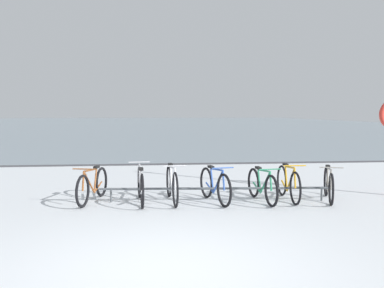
{
  "coord_description": "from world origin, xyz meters",
  "views": [
    {
      "loc": [
        -0.19,
        -4.84,
        1.89
      ],
      "look_at": [
        1.02,
        6.89,
        0.97
      ],
      "focal_mm": 38.86,
      "sensor_mm": 36.0,
      "label": 1
    }
  ],
  "objects_px": {
    "bicycle_2": "(172,184)",
    "bicycle_6": "(329,184)",
    "bicycle_3": "(215,185)",
    "bicycle_5": "(288,183)",
    "bicycle_4": "(262,186)",
    "bicycle_0": "(93,185)",
    "bicycle_1": "(141,185)"
  },
  "relations": [
    {
      "from": "bicycle_2",
      "to": "bicycle_6",
      "type": "xyz_separation_m",
      "value": [
        3.32,
        -0.2,
        -0.03
      ]
    },
    {
      "from": "bicycle_2",
      "to": "bicycle_3",
      "type": "distance_m",
      "value": 0.9
    },
    {
      "from": "bicycle_6",
      "to": "bicycle_5",
      "type": "bearing_deg",
      "value": 171.79
    },
    {
      "from": "bicycle_4",
      "to": "bicycle_2",
      "type": "bearing_deg",
      "value": 174.66
    },
    {
      "from": "bicycle_0",
      "to": "bicycle_3",
      "type": "relative_size",
      "value": 1.07
    },
    {
      "from": "bicycle_6",
      "to": "bicycle_0",
      "type": "bearing_deg",
      "value": 175.48
    },
    {
      "from": "bicycle_1",
      "to": "bicycle_6",
      "type": "bearing_deg",
      "value": -2.46
    },
    {
      "from": "bicycle_0",
      "to": "bicycle_2",
      "type": "relative_size",
      "value": 0.98
    },
    {
      "from": "bicycle_3",
      "to": "bicycle_0",
      "type": "bearing_deg",
      "value": 172.86
    },
    {
      "from": "bicycle_0",
      "to": "bicycle_4",
      "type": "relative_size",
      "value": 1.05
    },
    {
      "from": "bicycle_6",
      "to": "bicycle_4",
      "type": "bearing_deg",
      "value": 179.04
    },
    {
      "from": "bicycle_2",
      "to": "bicycle_4",
      "type": "height_order",
      "value": "bicycle_2"
    },
    {
      "from": "bicycle_2",
      "to": "bicycle_3",
      "type": "bearing_deg",
      "value": -8.0
    },
    {
      "from": "bicycle_0",
      "to": "bicycle_3",
      "type": "distance_m",
      "value": 2.56
    },
    {
      "from": "bicycle_5",
      "to": "bicycle_0",
      "type": "bearing_deg",
      "value": 176.24
    },
    {
      "from": "bicycle_0",
      "to": "bicycle_1",
      "type": "bearing_deg",
      "value": -12.48
    },
    {
      "from": "bicycle_4",
      "to": "bicycle_5",
      "type": "distance_m",
      "value": 0.61
    },
    {
      "from": "bicycle_0",
      "to": "bicycle_1",
      "type": "relative_size",
      "value": 1.01
    },
    {
      "from": "bicycle_0",
      "to": "bicycle_1",
      "type": "distance_m",
      "value": 1.03
    },
    {
      "from": "bicycle_5",
      "to": "bicycle_6",
      "type": "distance_m",
      "value": 0.85
    },
    {
      "from": "bicycle_0",
      "to": "bicycle_2",
      "type": "bearing_deg",
      "value": -6.67
    },
    {
      "from": "bicycle_4",
      "to": "bicycle_3",
      "type": "bearing_deg",
      "value": 177.07
    },
    {
      "from": "bicycle_0",
      "to": "bicycle_5",
      "type": "relative_size",
      "value": 1.04
    },
    {
      "from": "bicycle_0",
      "to": "bicycle_1",
      "type": "xyz_separation_m",
      "value": [
        1.01,
        -0.22,
        0.02
      ]
    },
    {
      "from": "bicycle_3",
      "to": "bicycle_6",
      "type": "bearing_deg",
      "value": -1.76
    },
    {
      "from": "bicycle_2",
      "to": "bicycle_6",
      "type": "distance_m",
      "value": 3.33
    },
    {
      "from": "bicycle_5",
      "to": "bicycle_1",
      "type": "bearing_deg",
      "value": 179.1
    },
    {
      "from": "bicycle_4",
      "to": "bicycle_6",
      "type": "bearing_deg",
      "value": -0.96
    },
    {
      "from": "bicycle_2",
      "to": "bicycle_1",
      "type": "bearing_deg",
      "value": -177.45
    },
    {
      "from": "bicycle_0",
      "to": "bicycle_1",
      "type": "height_order",
      "value": "bicycle_1"
    },
    {
      "from": "bicycle_2",
      "to": "bicycle_5",
      "type": "distance_m",
      "value": 2.48
    },
    {
      "from": "bicycle_1",
      "to": "bicycle_2",
      "type": "xyz_separation_m",
      "value": [
        0.65,
        0.03,
        0.01
      ]
    }
  ]
}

